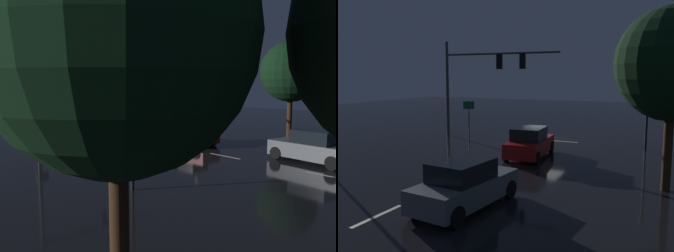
# 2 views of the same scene
# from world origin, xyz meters

# --- Properties ---
(ground_plane) EXTENTS (80.00, 80.00, 0.00)m
(ground_plane) POSITION_xyz_m (0.00, 0.00, 0.00)
(ground_plane) COLOR black
(traffic_signal_assembly) EXTENTS (8.88, 0.47, 7.04)m
(traffic_signal_assembly) POSITION_xyz_m (4.48, 1.27, 4.76)
(traffic_signal_assembly) COLOR #383A3D
(traffic_signal_assembly) RESTS_ON ground_plane
(lane_dash_far) EXTENTS (0.16, 2.20, 0.01)m
(lane_dash_far) POSITION_xyz_m (0.00, 4.00, 0.00)
(lane_dash_far) COLOR beige
(lane_dash_far) RESTS_ON ground_plane
(lane_dash_mid) EXTENTS (0.16, 2.20, 0.01)m
(lane_dash_mid) POSITION_xyz_m (0.00, 10.00, 0.00)
(lane_dash_mid) COLOR beige
(lane_dash_mid) RESTS_ON ground_plane
(lane_dash_near) EXTENTS (0.16, 2.20, 0.01)m
(lane_dash_near) POSITION_xyz_m (0.00, 16.00, 0.00)
(lane_dash_near) COLOR beige
(lane_dash_near) RESTS_ON ground_plane
(stop_bar) EXTENTS (5.00, 0.16, 0.01)m
(stop_bar) POSITION_xyz_m (0.00, 0.08, 0.00)
(stop_bar) COLOR beige
(stop_bar) RESTS_ON ground_plane
(car_approaching) EXTENTS (2.27, 4.50, 1.70)m
(car_approaching) POSITION_xyz_m (-1.18, 5.62, 0.80)
(car_approaching) COLOR maroon
(car_approaching) RESTS_ON ground_plane
(car_distant) EXTENTS (2.25, 4.49, 1.70)m
(car_distant) POSITION_xyz_m (-2.16, 14.05, 0.80)
(car_distant) COLOR slate
(car_distant) RESTS_ON ground_plane
(street_lamp_left_kerb) EXTENTS (0.44, 0.44, 4.66)m
(street_lamp_left_kerb) POSITION_xyz_m (-6.90, 1.01, 3.29)
(street_lamp_left_kerb) COLOR black
(street_lamp_left_kerb) RESTS_ON ground_plane
(street_lamp_right_kerb) EXTENTS (0.44, 0.44, 5.20)m
(street_lamp_right_kerb) POSITION_xyz_m (7.75, 12.04, 3.62)
(street_lamp_right_kerb) COLOR black
(street_lamp_right_kerb) RESTS_ON ground_plane
(route_sign) EXTENTS (0.89, 0.28, 2.56)m
(route_sign) POSITION_xyz_m (6.49, -0.44, 1.85)
(route_sign) COLOR #383A3D
(route_sign) RESTS_ON ground_plane
(tree_left_near) EXTENTS (4.43, 4.43, 7.22)m
(tree_left_near) POSITION_xyz_m (-8.38, 8.95, 4.99)
(tree_left_near) COLOR #382314
(tree_left_near) RESTS_ON ground_plane
(tree_right_far) EXTENTS (4.92, 4.92, 7.23)m
(tree_right_far) POSITION_xyz_m (11.92, 17.65, 4.76)
(tree_right_far) COLOR #382314
(tree_right_far) RESTS_ON ground_plane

